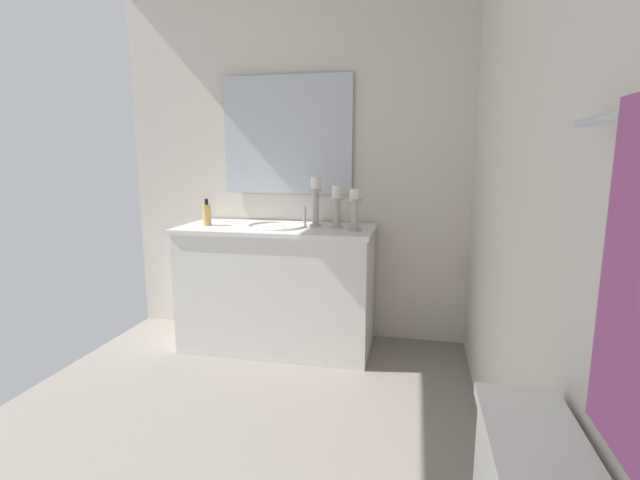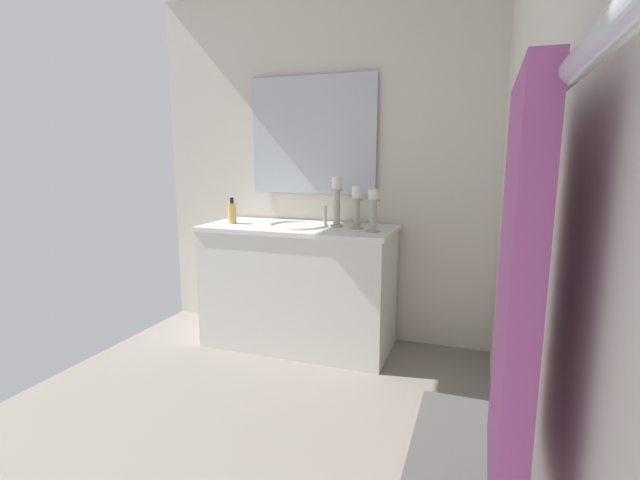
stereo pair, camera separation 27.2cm
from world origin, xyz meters
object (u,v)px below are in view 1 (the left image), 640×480
candle_holder_mid (316,200)px  vanity_cabinet (278,287)px  candle_holder_tall (355,209)px  sink_basin (277,232)px  soap_bottle (207,214)px  mirror (287,135)px  candle_holder_short (337,206)px

candle_holder_mid → vanity_cabinet: bearing=-77.3°
vanity_cabinet → candle_holder_tall: size_ratio=4.98×
sink_basin → soap_bottle: bearing=-84.6°
mirror → candle_holder_tall: bearing=55.9°
candle_holder_short → candle_holder_mid: (-0.04, -0.15, 0.03)m
sink_basin → candle_holder_mid: (-0.06, 0.25, 0.21)m
candle_holder_tall → candle_holder_mid: candle_holder_mid is taller
vanity_cabinet → sink_basin: bearing=90.0°
mirror → candle_holder_tall: 0.80m
vanity_cabinet → mirror: (-0.28, 0.00, 1.03)m
candle_holder_tall → soap_bottle: (-0.03, -1.01, -0.06)m
candle_holder_tall → soap_bottle: size_ratio=1.45×
candle_holder_tall → soap_bottle: bearing=-92.0°
sink_basin → mirror: (-0.28, -0.00, 0.65)m
mirror → candle_holder_mid: bearing=48.6°
sink_basin → candle_holder_mid: 0.33m
sink_basin → candle_holder_tall: candle_holder_tall is taller
candle_holder_tall → candle_holder_mid: 0.31m
sink_basin → candle_holder_tall: (0.08, 0.53, 0.17)m
sink_basin → soap_bottle: soap_bottle is taller
candle_holder_mid → soap_bottle: size_ratio=1.82×
candle_holder_mid → candle_holder_tall: bearing=63.8°
sink_basin → soap_bottle: (0.04, -0.48, 0.11)m
mirror → soap_bottle: size_ratio=5.13×
mirror → soap_bottle: mirror is taller
candle_holder_mid → soap_bottle: candle_holder_mid is taller
mirror → candle_holder_mid: 0.55m
sink_basin → vanity_cabinet: bearing=-90.0°
soap_bottle → vanity_cabinet: bearing=95.4°
mirror → vanity_cabinet: bearing=-0.0°
candle_holder_short → vanity_cabinet: bearing=-88.0°
mirror → candle_holder_short: mirror is taller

